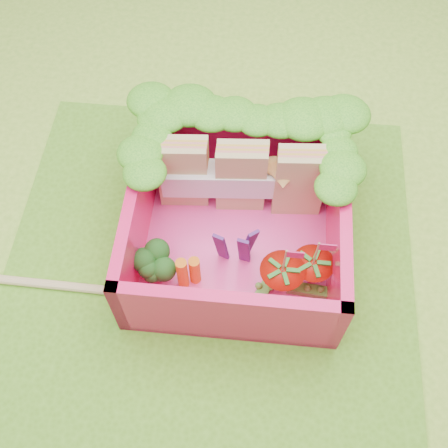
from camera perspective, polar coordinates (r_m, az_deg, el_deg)
ground at (r=3.64m, az=-1.52°, el=-4.42°), size 14.00×14.00×0.00m
placemat at (r=3.63m, az=-1.52°, el=-4.32°), size 2.60×2.60×0.03m
bento_floor at (r=3.66m, az=1.25°, el=-1.92°), size 1.30×1.30×0.05m
bento_box at (r=3.45m, az=1.33°, el=0.10°), size 1.30×1.30×0.55m
lettuce_ruffle at (r=3.46m, az=2.12°, el=9.82°), size 1.43×0.83×0.11m
sandwich_stack at (r=3.58m, az=1.87°, el=4.80°), size 1.07×0.25×0.56m
broccoli at (r=3.41m, az=-6.90°, el=-3.79°), size 0.31×0.31×0.24m
carrot_sticks at (r=3.40m, az=-3.66°, el=-4.89°), size 0.14×0.11×0.28m
purple_wedges at (r=3.40m, az=1.44°, el=-2.34°), size 0.24×0.10×0.38m
strawberry_left at (r=3.38m, az=5.79°, el=-5.66°), size 0.27×0.27×0.51m
strawberry_right at (r=3.43m, az=8.80°, el=-4.84°), size 0.25×0.25×0.49m
snap_peas at (r=3.52m, az=7.48°, el=-5.44°), size 0.56×0.52×0.05m
chopsticks at (r=3.68m, az=-16.78°, el=-5.95°), size 2.22×0.09×0.04m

